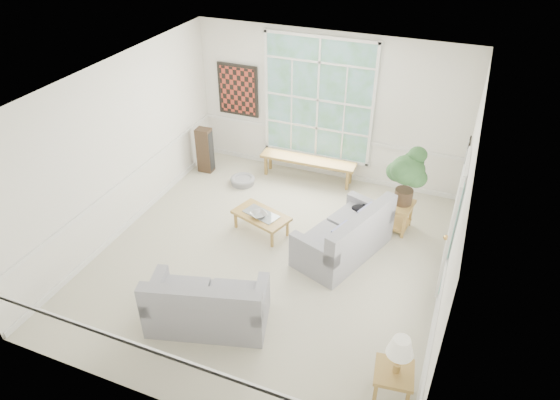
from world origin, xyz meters
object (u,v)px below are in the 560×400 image
(end_table, at_px, (396,216))
(side_table, at_px, (392,384))
(loveseat_right, at_px, (343,230))
(loveseat_front, at_px, (207,298))
(coffee_table, at_px, (261,223))

(end_table, relative_size, side_table, 1.13)
(loveseat_right, xyz_separation_m, loveseat_front, (-1.34, -2.20, -0.02))
(loveseat_right, relative_size, coffee_table, 1.73)
(end_table, bearing_deg, coffee_table, -155.61)
(loveseat_front, distance_m, coffee_table, 2.26)
(loveseat_right, bearing_deg, coffee_table, -161.21)
(side_table, bearing_deg, end_table, 100.26)
(loveseat_right, height_order, coffee_table, loveseat_right)
(loveseat_right, relative_size, loveseat_front, 1.04)
(loveseat_front, xyz_separation_m, side_table, (2.66, -0.27, -0.21))
(loveseat_front, distance_m, side_table, 2.68)
(side_table, bearing_deg, coffee_table, 138.44)
(loveseat_front, height_order, side_table, loveseat_front)
(coffee_table, bearing_deg, end_table, 42.73)
(loveseat_front, xyz_separation_m, end_table, (2.03, 3.23, -0.18))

